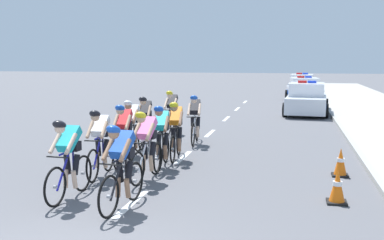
{
  "coord_description": "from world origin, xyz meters",
  "views": [
    {
      "loc": [
        2.8,
        -4.54,
        2.61
      ],
      "look_at": [
        0.38,
        6.32,
        1.1
      ],
      "focal_mm": 42.25,
      "sensor_mm": 36.0,
      "label": 1
    }
  ],
  "objects_px": {
    "cyclist_seventh": "(132,127)",
    "traffic_cone_near": "(337,187)",
    "cyclist_ninth": "(145,121)",
    "police_car_third": "(302,85)",
    "cyclist_fourth": "(146,144)",
    "traffic_cone_mid": "(341,162)",
    "police_car_nearest": "(307,100)",
    "cyclist_tenth": "(195,119)",
    "cyclist_eighth": "(176,129)",
    "cyclist_eleventh": "(172,111)",
    "cyclist_third": "(100,142)",
    "police_car_second": "(304,91)",
    "cyclist_second": "(121,165)",
    "cyclist_sixth": "(161,135)",
    "cyclist_fifth": "(124,134)",
    "cyclist_lead": "(68,158)"
  },
  "relations": [
    {
      "from": "cyclist_fourth",
      "to": "cyclist_eighth",
      "type": "distance_m",
      "value": 2.15
    },
    {
      "from": "cyclist_sixth",
      "to": "cyclist_eighth",
      "type": "distance_m",
      "value": 0.97
    },
    {
      "from": "cyclist_ninth",
      "to": "cyclist_eleventh",
      "type": "height_order",
      "value": "same"
    },
    {
      "from": "cyclist_eighth",
      "to": "cyclist_fourth",
      "type": "bearing_deg",
      "value": -92.4
    },
    {
      "from": "cyclist_fifth",
      "to": "cyclist_eighth",
      "type": "height_order",
      "value": "same"
    },
    {
      "from": "cyclist_second",
      "to": "cyclist_tenth",
      "type": "height_order",
      "value": "same"
    },
    {
      "from": "cyclist_tenth",
      "to": "cyclist_eleventh",
      "type": "relative_size",
      "value": 1.0
    },
    {
      "from": "police_car_second",
      "to": "cyclist_seventh",
      "type": "bearing_deg",
      "value": -106.33
    },
    {
      "from": "cyclist_seventh",
      "to": "traffic_cone_near",
      "type": "distance_m",
      "value": 5.95
    },
    {
      "from": "cyclist_eighth",
      "to": "traffic_cone_mid",
      "type": "distance_m",
      "value": 4.16
    },
    {
      "from": "cyclist_ninth",
      "to": "police_car_third",
      "type": "bearing_deg",
      "value": 77.32
    },
    {
      "from": "police_car_nearest",
      "to": "police_car_third",
      "type": "distance_m",
      "value": 12.39
    },
    {
      "from": "cyclist_lead",
      "to": "cyclist_fifth",
      "type": "distance_m",
      "value": 2.8
    },
    {
      "from": "traffic_cone_near",
      "to": "cyclist_fifth",
      "type": "bearing_deg",
      "value": 157.84
    },
    {
      "from": "police_car_third",
      "to": "traffic_cone_mid",
      "type": "relative_size",
      "value": 7.04
    },
    {
      "from": "cyclist_eighth",
      "to": "police_car_nearest",
      "type": "xyz_separation_m",
      "value": [
        3.62,
        10.86,
        -0.11
      ]
    },
    {
      "from": "cyclist_fourth",
      "to": "traffic_cone_near",
      "type": "relative_size",
      "value": 2.69
    },
    {
      "from": "cyclist_sixth",
      "to": "police_car_second",
      "type": "bearing_deg",
      "value": 78.22
    },
    {
      "from": "cyclist_sixth",
      "to": "police_car_second",
      "type": "height_order",
      "value": "police_car_second"
    },
    {
      "from": "cyclist_fourth",
      "to": "police_car_third",
      "type": "xyz_separation_m",
      "value": [
        3.71,
        25.4,
        -0.11
      ]
    },
    {
      "from": "cyclist_seventh",
      "to": "cyclist_tenth",
      "type": "xyz_separation_m",
      "value": [
        1.31,
        2.03,
        0.0
      ]
    },
    {
      "from": "cyclist_fourth",
      "to": "police_car_second",
      "type": "height_order",
      "value": "police_car_second"
    },
    {
      "from": "cyclist_sixth",
      "to": "cyclist_eleventh",
      "type": "bearing_deg",
      "value": 102.16
    },
    {
      "from": "cyclist_fourth",
      "to": "cyclist_seventh",
      "type": "relative_size",
      "value": 1.0
    },
    {
      "from": "cyclist_tenth",
      "to": "cyclist_eleventh",
      "type": "height_order",
      "value": "same"
    },
    {
      "from": "cyclist_lead",
      "to": "police_car_nearest",
      "type": "bearing_deg",
      "value": 72.1
    },
    {
      "from": "cyclist_ninth",
      "to": "traffic_cone_near",
      "type": "distance_m",
      "value": 6.68
    },
    {
      "from": "cyclist_seventh",
      "to": "cyclist_eleventh",
      "type": "relative_size",
      "value": 1.0
    },
    {
      "from": "cyclist_seventh",
      "to": "police_car_third",
      "type": "height_order",
      "value": "police_car_third"
    },
    {
      "from": "cyclist_ninth",
      "to": "cyclist_seventh",
      "type": "bearing_deg",
      "value": -89.02
    },
    {
      "from": "cyclist_third",
      "to": "cyclist_tenth",
      "type": "relative_size",
      "value": 1.0
    },
    {
      "from": "cyclist_eleventh",
      "to": "cyclist_sixth",
      "type": "bearing_deg",
      "value": -77.84
    },
    {
      "from": "cyclist_second",
      "to": "cyclist_eighth",
      "type": "relative_size",
      "value": 1.0
    },
    {
      "from": "police_car_second",
      "to": "traffic_cone_mid",
      "type": "xyz_separation_m",
      "value": [
        0.42,
        -17.78,
        -0.37
      ]
    },
    {
      "from": "cyclist_second",
      "to": "cyclist_sixth",
      "type": "bearing_deg",
      "value": 93.51
    },
    {
      "from": "police_car_third",
      "to": "cyclist_sixth",
      "type": "bearing_deg",
      "value": -98.74
    },
    {
      "from": "cyclist_seventh",
      "to": "cyclist_eighth",
      "type": "height_order",
      "value": "same"
    },
    {
      "from": "cyclist_fourth",
      "to": "cyclist_ninth",
      "type": "bearing_deg",
      "value": 108.77
    },
    {
      "from": "cyclist_lead",
      "to": "traffic_cone_mid",
      "type": "distance_m",
      "value": 5.88
    },
    {
      "from": "traffic_cone_near",
      "to": "police_car_nearest",
      "type": "bearing_deg",
      "value": 90.71
    },
    {
      "from": "cyclist_eleventh",
      "to": "cyclist_ninth",
      "type": "bearing_deg",
      "value": -93.41
    },
    {
      "from": "cyclist_fourth",
      "to": "cyclist_fifth",
      "type": "height_order",
      "value": "same"
    },
    {
      "from": "cyclist_fourth",
      "to": "traffic_cone_mid",
      "type": "relative_size",
      "value": 2.69
    },
    {
      "from": "cyclist_tenth",
      "to": "traffic_cone_near",
      "type": "bearing_deg",
      "value": -53.76
    },
    {
      "from": "cyclist_fifth",
      "to": "cyclist_tenth",
      "type": "xyz_separation_m",
      "value": [
        1.11,
        3.14,
        0.0
      ]
    },
    {
      "from": "cyclist_lead",
      "to": "cyclist_second",
      "type": "distance_m",
      "value": 1.22
    },
    {
      "from": "cyclist_seventh",
      "to": "traffic_cone_near",
      "type": "height_order",
      "value": "cyclist_seventh"
    },
    {
      "from": "cyclist_ninth",
      "to": "police_car_second",
      "type": "bearing_deg",
      "value": 72.4
    },
    {
      "from": "cyclist_third",
      "to": "police_car_second",
      "type": "relative_size",
      "value": 0.38
    },
    {
      "from": "police_car_second",
      "to": "cyclist_second",
      "type": "bearing_deg",
      "value": -99.58
    }
  ]
}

